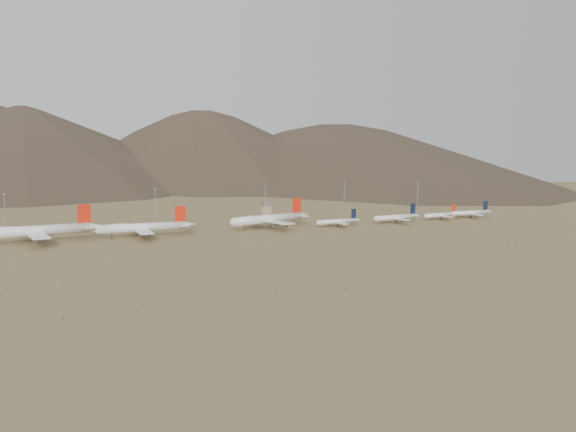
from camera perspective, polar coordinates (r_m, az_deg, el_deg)
name	(u,v)px	position (r m, az deg, el deg)	size (l,w,h in m)	color
ground	(285,237)	(431.79, -0.25, -1.84)	(3000.00, 3000.00, 0.00)	#9D8551
mountain_ridge	(111,96)	(1308.43, -15.44, 10.26)	(4400.00, 1000.00, 300.00)	brown
widebody_west	(37,231)	(433.00, -21.44, -1.23)	(77.53, 60.26, 23.11)	white
widebody_centre	(142,227)	(437.21, -12.81, -0.99)	(67.74, 51.75, 20.12)	white
widebody_east	(268,219)	(469.20, -1.77, -0.25)	(69.50, 55.03, 21.22)	white
narrowbody_a	(338,221)	(481.09, 4.48, -0.48)	(38.87, 28.07, 12.84)	white
narrowbody_b	(397,217)	(507.22, 9.63, -0.11)	(44.68, 32.35, 14.77)	white
narrowbody_c	(441,215)	(537.41, 13.48, 0.10)	(37.14, 26.96, 12.30)	white
narrowbody_d	(471,213)	(555.79, 15.97, 0.28)	(41.33, 29.53, 13.63)	white
control_tower	(265,209)	(552.88, -2.03, 0.60)	(8.00, 8.00, 12.00)	#9C8A6A
mast_far_west	(5,209)	(513.09, -23.86, 0.54)	(2.00, 0.60, 25.70)	gray
mast_west	(155,202)	(534.26, -11.70, 1.21)	(2.00, 0.60, 25.70)	gray
mast_centre	(265,199)	(550.76, -2.03, 1.51)	(2.00, 0.60, 25.70)	gray
mast_east	(344,194)	(609.38, 5.02, 1.99)	(2.00, 0.60, 25.70)	gray
mast_far_east	(418,193)	(624.79, 11.45, 2.00)	(2.00, 0.60, 25.70)	gray
desert_scrub	(371,263)	(340.37, 7.39, -4.19)	(431.78, 177.10, 0.84)	brown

